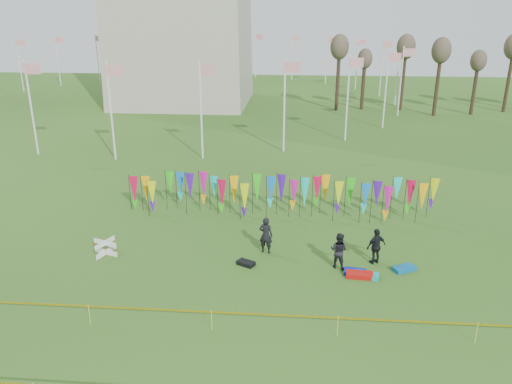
# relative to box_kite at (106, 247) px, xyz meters

# --- Properties ---
(ground) EXTENTS (160.00, 160.00, 0.00)m
(ground) POSITION_rel_box_kite_xyz_m (8.45, -2.93, -0.41)
(ground) COLOR #274F16
(ground) RESTS_ON ground
(flagpole_ring) EXTENTS (57.40, 56.16, 8.00)m
(flagpole_ring) POSITION_rel_box_kite_xyz_m (-5.55, 45.07, 3.59)
(flagpole_ring) COLOR silver
(flagpole_ring) RESTS_ON ground
(banner_row) EXTENTS (18.64, 0.64, 2.47)m
(banner_row) POSITION_rel_box_kite_xyz_m (8.73, 5.82, 1.18)
(banner_row) COLOR black
(banner_row) RESTS_ON ground
(caution_tape_near) EXTENTS (26.00, 0.02, 0.90)m
(caution_tape_near) POSITION_rel_box_kite_xyz_m (8.23, -5.90, 0.37)
(caution_tape_near) COLOR #E5C204
(caution_tape_near) RESTS_ON ground
(box_kite) EXTENTS (0.74, 0.74, 0.82)m
(box_kite) POSITION_rel_box_kite_xyz_m (0.00, 0.00, 0.00)
(box_kite) COLOR red
(box_kite) RESTS_ON ground
(person_left) EXTENTS (0.80, 0.66, 1.94)m
(person_left) POSITION_rel_box_kite_xyz_m (8.13, 0.95, 0.56)
(person_left) COLOR black
(person_left) RESTS_ON ground
(person_mid) EXTENTS (1.02, 0.86, 1.80)m
(person_mid) POSITION_rel_box_kite_xyz_m (11.72, -0.35, 0.49)
(person_mid) COLOR black
(person_mid) RESTS_ON ground
(person_right) EXTENTS (1.24, 1.07, 1.84)m
(person_right) POSITION_rel_box_kite_xyz_m (13.58, 0.22, 0.51)
(person_right) COLOR black
(person_right) RESTS_ON ground
(kite_bag_turquoise) EXTENTS (1.16, 0.75, 0.22)m
(kite_bag_turquoise) POSITION_rel_box_kite_xyz_m (13.02, -1.26, -0.30)
(kite_bag_turquoise) COLOR #0BACA9
(kite_bag_turquoise) RESTS_ON ground
(kite_bag_blue) EXTENTS (1.09, 0.68, 0.21)m
(kite_bag_blue) POSITION_rel_box_kite_xyz_m (12.48, -0.97, -0.30)
(kite_bag_blue) COLOR #0A26A9
(kite_bag_blue) RESTS_ON ground
(kite_bag_red) EXTENTS (1.28, 0.66, 0.23)m
(kite_bag_red) POSITION_rel_box_kite_xyz_m (12.67, -1.24, -0.30)
(kite_bag_red) COLOR red
(kite_bag_red) RESTS_ON ground
(kite_bag_black) EXTENTS (0.97, 0.83, 0.20)m
(kite_bag_black) POSITION_rel_box_kite_xyz_m (7.25, -0.50, -0.31)
(kite_bag_black) COLOR black
(kite_bag_black) RESTS_ON ground
(kite_bag_teal) EXTENTS (1.22, 0.97, 0.21)m
(kite_bag_teal) POSITION_rel_box_kite_xyz_m (14.88, -0.44, -0.31)
(kite_bag_teal) COLOR #0B609D
(kite_bag_teal) RESTS_ON ground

